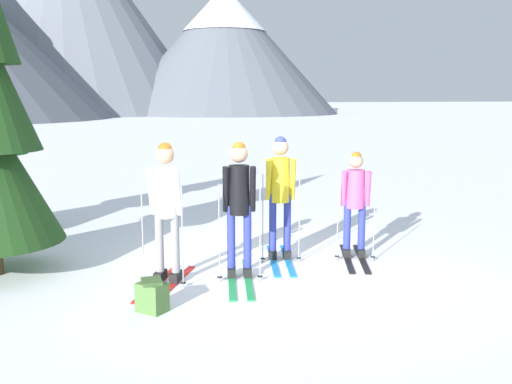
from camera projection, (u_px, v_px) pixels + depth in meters
ground_plane at (259, 268)px, 8.48m from camera, size 400.00×400.00×0.00m
skier_in_white at (166, 205)px, 7.68m from camera, size 1.03×1.56×1.86m
skier_in_black at (239, 203)px, 7.89m from camera, size 0.72×1.80×1.86m
skier_in_yellow at (280, 191)px, 8.78m from camera, size 0.72×1.73×1.87m
skier_in_pink at (355, 199)px, 8.92m from camera, size 0.84×1.60×1.63m
backpack_on_snow_front at (152, 296)px, 6.75m from camera, size 0.39×0.40×0.38m
mountain_ridge_distant at (40, 15)px, 73.54m from camera, size 73.84×59.05×29.04m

